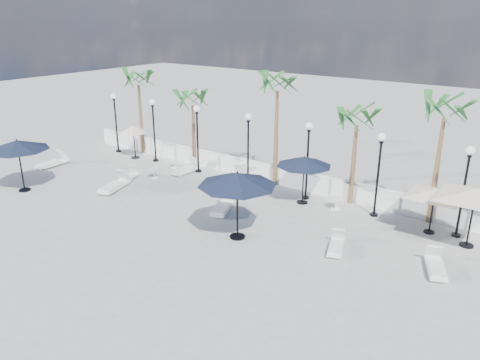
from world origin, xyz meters
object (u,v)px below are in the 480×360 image
Objects in this scene: parasol_cream_sq_a at (477,189)px; lounger_6 at (336,245)px; parasol_navy_mid at (304,162)px; parasol_cream_small at (133,129)px; lounger_1 at (53,162)px; lounger_4 at (236,178)px; parasol_cream_sq_b at (435,189)px; lounger_3 at (186,169)px; lounger_5 at (222,206)px; lounger_2 at (128,177)px; parasol_navy_left at (17,145)px; parasol_navy_right at (237,180)px; lounger_0 at (115,185)px; lounger_7 at (436,266)px.

lounger_6 is at bearing -139.87° from parasol_cream_sq_a.
parasol_navy_mid is 12.17m from parasol_cream_small.
parasol_navy_mid reaches higher than lounger_1.
parasol_cream_sq_b is (10.10, -0.02, 1.67)m from lounger_4.
lounger_3 is 1.13× the size of lounger_6.
lounger_3 is at bearing 125.65° from lounger_5.
parasol_navy_mid reaches higher than lounger_2.
lounger_3 is 0.62× the size of parasol_navy_left.
lounger_1 is 0.64× the size of parasol_navy_right.
lounger_0 is 0.84× the size of parasol_navy_mid.
lounger_1 is 4.57m from parasol_navy_left.
parasol_navy_left is at bearing -57.05° from lounger_1.
lounger_7 is 0.86× the size of parasol_cream_small.
lounger_6 is at bearing -25.97° from lounger_2.
lounger_3 is at bearing -178.78° from parasol_cream_sq_b.
parasol_navy_mid is at bearing 179.40° from parasol_cream_sq_a.
lounger_0 is at bearing -52.48° from parasol_cream_small.
lounger_4 reaches higher than lounger_3.
parasol_cream_sq_b reaches higher than lounger_4.
parasol_navy_left is 1.44× the size of parasol_cream_small.
lounger_6 is 16.35m from parasol_navy_left.
lounger_2 is (5.53, 1.04, -0.04)m from lounger_1.
lounger_6 is 4.59m from parasol_navy_right.
parasol_cream_sq_b is (2.46, 3.73, 1.73)m from lounger_6.
lounger_0 is at bearing -165.69° from parasol_cream_sq_a.
parasol_cream_small reaches higher than lounger_7.
parasol_navy_left is (-15.80, -3.59, 2.21)m from lounger_6.
lounger_7 is (16.22, -0.02, 0.01)m from lounger_2.
parasol_cream_sq_a is (7.40, -0.08, 0.31)m from parasol_navy_mid.
lounger_1 is 1.11× the size of lounger_7.
parasol_cream_sq_b is 1.95× the size of parasol_cream_small.
parasol_navy_left is 0.59× the size of parasol_cream_sq_a.
parasol_navy_mid is (-6.93, 2.80, 1.86)m from lounger_7.
lounger_1 reaches higher than lounger_6.
parasol_navy_left is at bearing -156.93° from lounger_4.
parasol_navy_mid is 4.85m from parasol_navy_right.
parasol_navy_right is at bearing -71.62° from lounger_4.
lounger_4 reaches higher than lounger_6.
lounger_0 is at bearing 162.68° from lounger_7.
parasol_cream_sq_b is at bearing -11.53° from lounger_2.
lounger_4 is 1.05× the size of parasol_cream_small.
parasol_cream_sq_a is at bearing -3.20° from lounger_0.
parasol_navy_mid is (2.47, 3.09, 1.84)m from lounger_5.
lounger_5 is at bearing -25.60° from lounger_2.
parasol_navy_left is 12.27m from parasol_navy_right.
lounger_1 is 21.15m from parasol_cream_sq_b.
lounger_2 is at bearing -168.55° from parasol_cream_sq_b.
lounger_5 is 1.10× the size of lounger_7.
parasol_navy_mid is at bearing -0.93° from lounger_3.
parasol_cream_sq_a is (7.72, 4.74, -0.11)m from parasol_navy_right.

